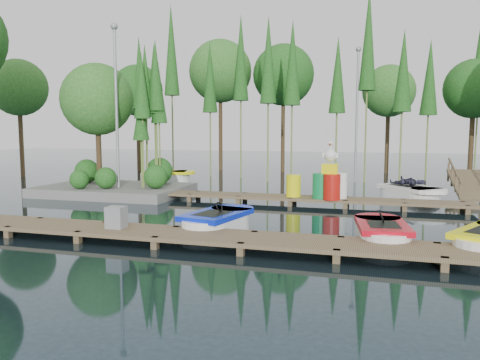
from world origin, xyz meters
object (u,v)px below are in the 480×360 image
(boat_red, at_px, (382,234))
(island, at_px, (110,122))
(drum_cluster, at_px, (330,182))
(utility_cabinet, at_px, (116,217))
(yellow_barrel, at_px, (293,186))
(boat_yellow_far, at_px, (166,177))
(boat_blue, at_px, (218,223))

(boat_red, bearing_deg, island, 143.71)
(boat_red, xyz_separation_m, drum_cluster, (-1.79, 5.45, 0.68))
(island, distance_m, utility_cabinet, 9.56)
(utility_cabinet, relative_size, yellow_barrel, 0.68)
(boat_yellow_far, bearing_deg, boat_blue, -53.41)
(boat_yellow_far, relative_size, utility_cabinet, 5.62)
(boat_red, height_order, yellow_barrel, yellow_barrel)
(boat_red, relative_size, yellow_barrel, 3.27)
(boat_yellow_far, xyz_separation_m, utility_cabinet, (4.40, -12.39, 0.27))
(island, distance_m, boat_yellow_far, 5.44)
(island, distance_m, drum_cluster, 10.06)
(yellow_barrel, bearing_deg, utility_cabinet, -116.33)
(boat_yellow_far, height_order, yellow_barrel, boat_yellow_far)
(boat_red, relative_size, drum_cluster, 1.28)
(island, height_order, utility_cabinet, island)
(drum_cluster, bearing_deg, island, 174.45)
(utility_cabinet, bearing_deg, boat_blue, 33.80)
(boat_blue, distance_m, utility_cabinet, 2.75)
(boat_blue, distance_m, drum_cluster, 5.96)
(boat_blue, bearing_deg, drum_cluster, 76.56)
(boat_red, bearing_deg, drum_cluster, 100.86)
(boat_blue, xyz_separation_m, boat_yellow_far, (-6.67, 10.87, 0.04))
(island, bearing_deg, boat_red, -28.99)
(utility_cabinet, bearing_deg, drum_cluster, 54.55)
(boat_blue, xyz_separation_m, yellow_barrel, (1.19, 5.48, 0.45))
(island, height_order, boat_yellow_far, island)
(boat_red, height_order, utility_cabinet, utility_cabinet)
(boat_blue, distance_m, boat_red, 4.39)
(island, distance_m, yellow_barrel, 8.74)
(boat_blue, bearing_deg, utility_cabinet, -133.60)
(island, xyz_separation_m, boat_red, (11.54, -6.40, -2.93))
(utility_cabinet, xyz_separation_m, yellow_barrel, (3.46, 7.00, 0.14))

